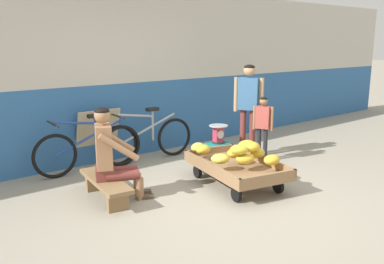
{
  "coord_description": "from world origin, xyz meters",
  "views": [
    {
      "loc": [
        -3.22,
        -3.22,
        1.88
      ],
      "look_at": [
        0.02,
        0.77,
        0.75
      ],
      "focal_mm": 38.28,
      "sensor_mm": 36.0,
      "label": 1
    }
  ],
  "objects_px": {
    "banana_cart": "(236,168)",
    "shopping_bag": "(249,157)",
    "vendor_seated": "(112,154)",
    "bicycle_near_left": "(89,149)",
    "customer_adult": "(248,100)",
    "low_bench": "(105,184)",
    "bicycle_far_left": "(147,139)",
    "sign_board": "(97,137)",
    "weighing_scale": "(218,134)",
    "plastic_crate": "(218,152)",
    "customer_child": "(263,122)"
  },
  "relations": [
    {
      "from": "bicycle_far_left",
      "to": "customer_child",
      "type": "distance_m",
      "value": 1.87
    },
    {
      "from": "plastic_crate",
      "to": "bicycle_near_left",
      "type": "height_order",
      "value": "bicycle_near_left"
    },
    {
      "from": "sign_board",
      "to": "bicycle_near_left",
      "type": "bearing_deg",
      "value": -132.09
    },
    {
      "from": "vendor_seated",
      "to": "sign_board",
      "type": "relative_size",
      "value": 1.31
    },
    {
      "from": "bicycle_far_left",
      "to": "customer_adult",
      "type": "bearing_deg",
      "value": -31.34
    },
    {
      "from": "weighing_scale",
      "to": "customer_child",
      "type": "xyz_separation_m",
      "value": [
        0.55,
        -0.44,
        0.19
      ]
    },
    {
      "from": "bicycle_far_left",
      "to": "shopping_bag",
      "type": "distance_m",
      "value": 1.64
    },
    {
      "from": "customer_adult",
      "to": "shopping_bag",
      "type": "height_order",
      "value": "customer_adult"
    },
    {
      "from": "banana_cart",
      "to": "bicycle_far_left",
      "type": "bearing_deg",
      "value": 98.81
    },
    {
      "from": "low_bench",
      "to": "shopping_bag",
      "type": "relative_size",
      "value": 4.71
    },
    {
      "from": "plastic_crate",
      "to": "weighing_scale",
      "type": "xyz_separation_m",
      "value": [
        -0.0,
        -0.0,
        0.3
      ]
    },
    {
      "from": "low_bench",
      "to": "customer_adult",
      "type": "bearing_deg",
      "value": 5.4
    },
    {
      "from": "vendor_seated",
      "to": "customer_child",
      "type": "xyz_separation_m",
      "value": [
        2.66,
        -0.04,
        0.08
      ]
    },
    {
      "from": "customer_adult",
      "to": "sign_board",
      "type": "bearing_deg",
      "value": 150.15
    },
    {
      "from": "weighing_scale",
      "to": "shopping_bag",
      "type": "distance_m",
      "value": 0.6
    },
    {
      "from": "banana_cart",
      "to": "sign_board",
      "type": "xyz_separation_m",
      "value": [
        -0.97,
        2.09,
        0.19
      ]
    },
    {
      "from": "low_bench",
      "to": "sign_board",
      "type": "distance_m",
      "value": 1.62
    },
    {
      "from": "sign_board",
      "to": "banana_cart",
      "type": "bearing_deg",
      "value": -65.18
    },
    {
      "from": "vendor_seated",
      "to": "sign_board",
      "type": "xyz_separation_m",
      "value": [
        0.56,
        1.51,
        -0.14
      ]
    },
    {
      "from": "bicycle_far_left",
      "to": "sign_board",
      "type": "xyz_separation_m",
      "value": [
        -0.7,
        0.35,
        0.08
      ]
    },
    {
      "from": "customer_adult",
      "to": "customer_child",
      "type": "height_order",
      "value": "customer_adult"
    },
    {
      "from": "sign_board",
      "to": "plastic_crate",
      "type": "bearing_deg",
      "value": -35.79
    },
    {
      "from": "sign_board",
      "to": "customer_child",
      "type": "relative_size",
      "value": 0.84
    },
    {
      "from": "shopping_bag",
      "to": "plastic_crate",
      "type": "bearing_deg",
      "value": 122.73
    },
    {
      "from": "weighing_scale",
      "to": "bicycle_near_left",
      "type": "distance_m",
      "value": 2.01
    },
    {
      "from": "plastic_crate",
      "to": "sign_board",
      "type": "bearing_deg",
      "value": 144.21
    },
    {
      "from": "banana_cart",
      "to": "shopping_bag",
      "type": "bearing_deg",
      "value": 33.51
    },
    {
      "from": "banana_cart",
      "to": "vendor_seated",
      "type": "bearing_deg",
      "value": 159.07
    },
    {
      "from": "low_bench",
      "to": "vendor_seated",
      "type": "xyz_separation_m",
      "value": [
        0.08,
        -0.03,
        0.37
      ]
    },
    {
      "from": "bicycle_far_left",
      "to": "sign_board",
      "type": "relative_size",
      "value": 1.9
    },
    {
      "from": "shopping_bag",
      "to": "banana_cart",
      "type": "bearing_deg",
      "value": -146.49
    },
    {
      "from": "banana_cart",
      "to": "weighing_scale",
      "type": "xyz_separation_m",
      "value": [
        0.58,
        0.98,
        0.21
      ]
    },
    {
      "from": "plastic_crate",
      "to": "customer_adult",
      "type": "height_order",
      "value": "customer_adult"
    },
    {
      "from": "bicycle_far_left",
      "to": "customer_child",
      "type": "xyz_separation_m",
      "value": [
        1.4,
        -1.2,
        0.29
      ]
    },
    {
      "from": "plastic_crate",
      "to": "shopping_bag",
      "type": "height_order",
      "value": "plastic_crate"
    },
    {
      "from": "vendor_seated",
      "to": "sign_board",
      "type": "height_order",
      "value": "vendor_seated"
    },
    {
      "from": "bicycle_near_left",
      "to": "customer_child",
      "type": "bearing_deg",
      "value": -27.16
    },
    {
      "from": "plastic_crate",
      "to": "customer_child",
      "type": "bearing_deg",
      "value": -38.25
    },
    {
      "from": "banana_cart",
      "to": "customer_adult",
      "type": "height_order",
      "value": "customer_adult"
    },
    {
      "from": "bicycle_far_left",
      "to": "banana_cart",
      "type": "bearing_deg",
      "value": -81.19
    },
    {
      "from": "vendor_seated",
      "to": "bicycle_near_left",
      "type": "height_order",
      "value": "vendor_seated"
    },
    {
      "from": "vendor_seated",
      "to": "bicycle_far_left",
      "type": "bearing_deg",
      "value": 42.72
    },
    {
      "from": "vendor_seated",
      "to": "plastic_crate",
      "type": "distance_m",
      "value": 2.18
    },
    {
      "from": "plastic_crate",
      "to": "customer_adult",
      "type": "xyz_separation_m",
      "value": [
        0.57,
        -0.1,
        0.8
      ]
    },
    {
      "from": "vendor_seated",
      "to": "bicycle_far_left",
      "type": "distance_m",
      "value": 1.72
    },
    {
      "from": "customer_child",
      "to": "shopping_bag",
      "type": "xyz_separation_m",
      "value": [
        -0.29,
        0.02,
        -0.52
      ]
    },
    {
      "from": "vendor_seated",
      "to": "weighing_scale",
      "type": "distance_m",
      "value": 2.15
    },
    {
      "from": "bicycle_near_left",
      "to": "customer_adult",
      "type": "distance_m",
      "value": 2.64
    },
    {
      "from": "banana_cart",
      "to": "weighing_scale",
      "type": "relative_size",
      "value": 5.28
    },
    {
      "from": "low_bench",
      "to": "bicycle_far_left",
      "type": "xyz_separation_m",
      "value": [
        1.34,
        1.12,
        0.15
      ]
    }
  ]
}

